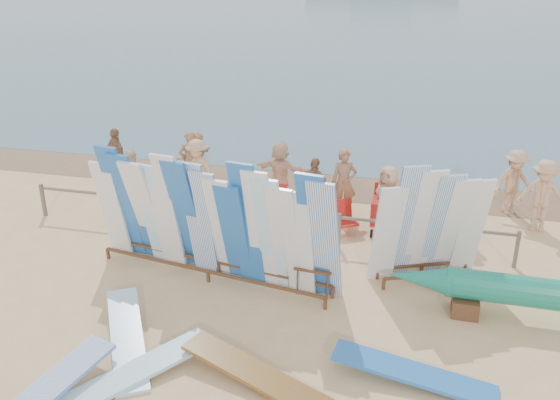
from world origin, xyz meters
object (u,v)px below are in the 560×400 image
(flat_board_d, at_px, (413,381))
(beachgoer_11, at_px, (197,156))
(beachgoer_4, at_px, (315,187))
(beachgoer_6, at_px, (387,199))
(flat_board_b, at_px, (138,377))
(beach_chair_left, at_px, (273,211))
(beach_chair_right, at_px, (344,224))
(beachgoer_2, at_px, (134,178))
(beachgoer_1, at_px, (191,162))
(beachgoer_5, at_px, (280,172))
(vendor_table, at_px, (315,278))
(beachgoer_8, at_px, (456,209))
(flat_board_c, at_px, (255,382))
(stroller, at_px, (382,215))
(main_surfboard_rack, at_px, (211,224))
(side_surfboard_rack, at_px, (430,228))
(beachgoer_extra_1, at_px, (117,156))
(beachgoer_3, at_px, (198,170))
(beachgoer_7, at_px, (344,183))
(beachgoer_10, at_px, (460,206))
(flat_board_a, at_px, (128,347))
(beachgoer_extra_0, at_px, (542,196))
(beachgoer_9, at_px, (514,182))

(flat_board_d, bearing_deg, beachgoer_11, 46.65)
(beachgoer_4, height_order, beachgoer_6, beachgoer_6)
(flat_board_b, relative_size, beach_chair_left, 2.76)
(flat_board_b, bearing_deg, beachgoer_6, 99.58)
(beach_chair_right, bearing_deg, beachgoer_4, 100.36)
(flat_board_b, bearing_deg, beachgoer_2, 153.92)
(beachgoer_1, bearing_deg, beach_chair_right, 133.97)
(beachgoer_6, xyz_separation_m, beachgoer_1, (-5.80, 1.36, 0.06))
(flat_board_b, xyz_separation_m, beachgoer_4, (1.58, 7.35, 0.80))
(beachgoer_6, bearing_deg, beachgoer_5, -168.74)
(flat_board_d, xyz_separation_m, beachgoer_1, (-6.73, 7.13, 0.93))
(vendor_table, height_order, beachgoer_8, beachgoer_8)
(flat_board_c, height_order, stroller, stroller)
(main_surfboard_rack, height_order, beachgoer_1, main_surfboard_rack)
(beachgoer_2, bearing_deg, beachgoer_1, -38.93)
(side_surfboard_rack, height_order, stroller, side_surfboard_rack)
(beachgoer_4, relative_size, beachgoer_extra_1, 0.94)
(side_surfboard_rack, xyz_separation_m, beachgoer_extra_1, (-9.36, 3.92, -0.39))
(beachgoer_1, bearing_deg, beachgoer_3, 103.03)
(beachgoer_7, relative_size, beachgoer_10, 1.18)
(flat_board_c, height_order, beach_chair_right, beach_chair_right)
(beachgoer_6, bearing_deg, vendor_table, -74.77)
(flat_board_d, height_order, beachgoer_extra_1, beachgoer_extra_1)
(beachgoer_1, bearing_deg, beach_chair_left, 127.14)
(flat_board_d, relative_size, beachgoer_4, 1.69)
(flat_board_a, distance_m, beachgoer_11, 8.60)
(flat_board_b, xyz_separation_m, beachgoer_10, (5.29, 6.95, 0.79))
(stroller, relative_size, beachgoer_2, 0.76)
(beachgoer_5, bearing_deg, beachgoer_2, 28.75)
(beachgoer_5, bearing_deg, beach_chair_right, 151.23)
(vendor_table, bearing_deg, beachgoer_5, 116.43)
(flat_board_d, bearing_deg, beachgoer_extra_1, 57.57)
(main_surfboard_rack, relative_size, beachgoer_extra_1, 3.36)
(flat_board_d, relative_size, beachgoer_2, 1.71)
(beachgoer_11, bearing_deg, beachgoer_10, 93.99)
(flat_board_b, relative_size, beachgoer_6, 1.56)
(flat_board_b, bearing_deg, beachgoer_5, 123.98)
(beachgoer_7, bearing_deg, beachgoer_11, 150.61)
(beachgoer_11, relative_size, beachgoer_5, 0.91)
(main_surfboard_rack, xyz_separation_m, beachgoer_extra_0, (7.20, 4.28, -0.34))
(beachgoer_4, bearing_deg, beachgoer_3, 19.22)
(stroller, xyz_separation_m, beachgoer_9, (3.30, 2.06, 0.42))
(stroller, height_order, beachgoer_3, beachgoer_3)
(beach_chair_left, xyz_separation_m, beachgoer_6, (2.94, 0.11, 0.58))
(beach_chair_right, distance_m, beachgoer_5, 2.79)
(flat_board_a, distance_m, beachgoer_6, 7.36)
(flat_board_c, bearing_deg, flat_board_a, 100.75)
(vendor_table, xyz_separation_m, beachgoer_8, (2.86, 3.36, 0.45))
(beachgoer_4, bearing_deg, beach_chair_left, 58.12)
(stroller, bearing_deg, beach_chair_left, -179.95)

